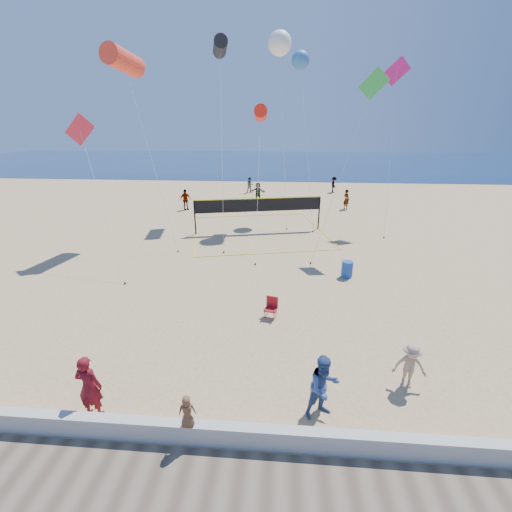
# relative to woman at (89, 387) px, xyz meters

# --- Properties ---
(ground) EXTENTS (120.00, 120.00, 0.00)m
(ground) POSITION_rel_woman_xyz_m (3.84, 2.36, -0.94)
(ground) COLOR tan
(ground) RESTS_ON ground
(ocean) EXTENTS (140.00, 50.00, 0.03)m
(ocean) POSITION_rel_woman_xyz_m (3.84, 64.36, -0.93)
(ocean) COLOR navy
(ocean) RESTS_ON ground
(seawall) EXTENTS (32.00, 0.30, 0.60)m
(seawall) POSITION_rel_woman_xyz_m (3.84, -0.64, -0.64)
(seawall) COLOR beige
(seawall) RESTS_ON ground
(woman) EXTENTS (0.70, 0.47, 1.88)m
(woman) POSITION_rel_woman_xyz_m (0.00, 0.00, 0.00)
(woman) COLOR maroon
(woman) RESTS_ON ground
(toddler) EXTENTS (0.46, 0.34, 0.86)m
(toddler) POSITION_rel_woman_xyz_m (2.83, -0.69, 0.09)
(toddler) COLOR brown
(toddler) RESTS_ON seawall
(bystander_a) EXTENTS (1.13, 1.04, 1.88)m
(bystander_a) POSITION_rel_woman_xyz_m (6.17, 0.48, -0.00)
(bystander_a) COLOR #344D83
(bystander_a) RESTS_ON ground
(bystander_b) EXTENTS (1.02, 0.67, 1.47)m
(bystander_b) POSITION_rel_woman_xyz_m (8.83, 1.76, -0.20)
(bystander_b) COLOR tan
(bystander_b) RESTS_ON ground
(far_person_0) EXTENTS (1.12, 1.05, 1.86)m
(far_person_0) POSITION_rel_woman_xyz_m (-3.80, 23.12, -0.01)
(far_person_0) COLOR gray
(far_person_0) RESTS_ON ground
(far_person_1) EXTENTS (1.78, 0.99, 1.83)m
(far_person_1) POSITION_rel_woman_xyz_m (2.43, 27.38, -0.03)
(far_person_1) COLOR gray
(far_person_1) RESTS_ON ground
(far_person_2) EXTENTS (0.73, 0.79, 1.80)m
(far_person_2) POSITION_rel_woman_xyz_m (10.69, 24.52, -0.04)
(far_person_2) COLOR gray
(far_person_2) RESTS_ON ground
(far_person_3) EXTENTS (0.98, 0.87, 1.69)m
(far_person_3) POSITION_rel_woman_xyz_m (1.23, 31.65, -0.10)
(far_person_3) COLOR gray
(far_person_3) RESTS_ON ground
(far_person_4) EXTENTS (0.76, 1.19, 1.74)m
(far_person_4) POSITION_rel_woman_xyz_m (10.61, 32.53, -0.07)
(far_person_4) COLOR gray
(far_person_4) RESTS_ON ground
(camp_chair) EXTENTS (0.57, 0.67, 0.98)m
(camp_chair) POSITION_rel_woman_xyz_m (4.61, 5.39, -0.45)
(camp_chair) COLOR maroon
(camp_chair) RESTS_ON ground
(trash_barrel) EXTENTS (0.62, 0.62, 0.85)m
(trash_barrel) POSITION_rel_woman_xyz_m (8.34, 9.60, -0.52)
(trash_barrel) COLOR #18459E
(trash_barrel) RESTS_ON ground
(volleyball_net) EXTENTS (10.99, 10.88, 2.46)m
(volleyball_net) POSITION_rel_woman_xyz_m (3.24, 17.03, 0.75)
(volleyball_net) COLOR black
(volleyball_net) RESTS_ON ground
(kite_0) EXTENTS (3.93, 4.14, 11.52)m
(kite_0) POSITION_rel_woman_xyz_m (-4.45, 15.02, 9.79)
(kite_0) COLOR #F53D27
(kite_0) RESTS_ON ground
(kite_1) EXTENTS (2.15, 10.31, 13.19)m
(kite_1) POSITION_rel_woman_xyz_m (0.10, 21.52, 11.59)
(kite_1) COLOR black
(kite_1) RESTS_ON ground
(kite_2) EXTENTS (1.03, 9.01, 8.59)m
(kite_2) POSITION_rel_woman_xyz_m (3.26, 18.65, 7.06)
(kite_2) COLOR #FE2411
(kite_2) RESTS_ON ground
(kite_3) EXTENTS (4.29, 4.36, 7.92)m
(kite_3) POSITION_rel_woman_xyz_m (-5.90, 11.83, 5.78)
(kite_3) COLOR #E72B3D
(kite_3) RESTS_ON ground
(kite_4) EXTENTS (3.88, 3.65, 10.22)m
(kite_4) POSITION_rel_woman_xyz_m (9.53, 14.23, 7.93)
(kite_4) COLOR green
(kite_4) RESTS_ON ground
(kite_5) EXTENTS (1.85, 3.82, 11.54)m
(kite_5) POSITION_rel_woman_xyz_m (12.31, 19.65, 9.17)
(kite_5) COLOR #CA1B7C
(kite_5) RESTS_ON ground
(kite_6) EXTENTS (2.08, 3.61, 13.22)m
(kite_6) POSITION_rel_woman_xyz_m (4.44, 20.17, 11.48)
(kite_6) COLOR white
(kite_6) RESTS_ON ground
(kite_7) EXTENTS (2.00, 6.12, 12.43)m
(kite_7) POSITION_rel_woman_xyz_m (5.96, 22.55, 10.81)
(kite_7) COLOR #316EB9
(kite_7) RESTS_ON ground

